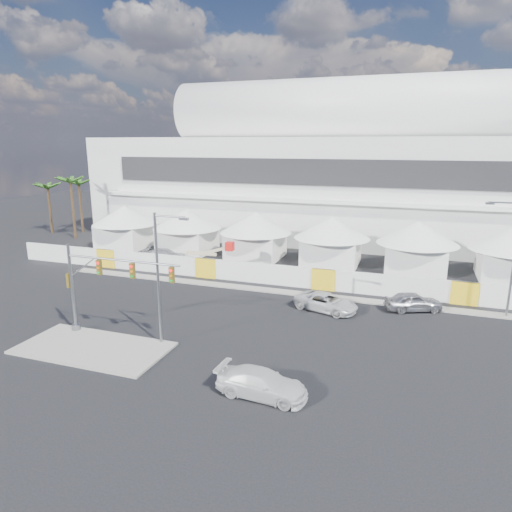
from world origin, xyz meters
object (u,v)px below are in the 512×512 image
(traffic_mast, at_px, (96,285))
(boom_lift, at_px, (197,262))
(sedan_silver, at_px, (413,302))
(pickup_near, at_px, (262,383))
(pickup_curb, at_px, (326,302))
(streetlight_median, at_px, (161,270))
(streetlight_curb, at_px, (512,251))
(lot_car_c, at_px, (165,255))

(traffic_mast, bearing_deg, boom_lift, 93.95)
(sedan_silver, bearing_deg, boom_lift, 53.85)
(pickup_near, distance_m, boom_lift, 26.16)
(pickup_curb, bearing_deg, boom_lift, 80.03)
(streetlight_median, distance_m, streetlight_curb, 26.25)
(pickup_near, relative_size, lot_car_c, 1.02)
(lot_car_c, xyz_separation_m, traffic_mast, (6.34, -19.89, 3.04))
(pickup_near, relative_size, traffic_mast, 0.56)
(lot_car_c, distance_m, traffic_mast, 21.10)
(traffic_mast, distance_m, boom_lift, 18.23)
(lot_car_c, relative_size, traffic_mast, 0.55)
(traffic_mast, xyz_separation_m, boom_lift, (-1.24, 17.96, -2.88))
(streetlight_median, xyz_separation_m, streetlight_curb, (22.63, 13.30, 0.08))
(traffic_mast, relative_size, boom_lift, 1.41)
(traffic_mast, height_order, boom_lift, traffic_mast)
(streetlight_curb, distance_m, boom_lift, 29.61)
(pickup_near, distance_m, streetlight_median, 10.24)
(sedan_silver, xyz_separation_m, pickup_curb, (-6.69, -2.34, -0.05))
(streetlight_median, bearing_deg, pickup_near, -25.41)
(pickup_near, xyz_separation_m, streetlight_curb, (14.32, 17.24, 4.59))
(streetlight_curb, relative_size, boom_lift, 1.43)
(streetlight_median, relative_size, streetlight_curb, 0.97)
(pickup_near, bearing_deg, streetlight_median, 67.69)
(lot_car_c, height_order, boom_lift, boom_lift)
(pickup_near, bearing_deg, sedan_silver, -21.75)
(traffic_mast, height_order, streetlight_median, streetlight_median)
(traffic_mast, xyz_separation_m, streetlight_median, (5.07, 0.20, 1.49))
(sedan_silver, xyz_separation_m, traffic_mast, (-20.92, -12.55, 2.98))
(boom_lift, bearing_deg, pickup_curb, -30.17)
(sedan_silver, height_order, pickup_near, sedan_silver)
(pickup_near, xyz_separation_m, streetlight_median, (-8.30, 3.94, 4.52))
(lot_car_c, bearing_deg, pickup_curb, -121.58)
(boom_lift, bearing_deg, streetlight_median, -74.02)
(pickup_curb, relative_size, streetlight_curb, 0.56)
(streetlight_curb, bearing_deg, pickup_curb, -166.29)
(streetlight_curb, height_order, boom_lift, streetlight_curb)
(pickup_curb, bearing_deg, streetlight_median, 154.17)
(boom_lift, bearing_deg, sedan_silver, -17.28)
(lot_car_c, relative_size, boom_lift, 0.77)
(pickup_curb, relative_size, lot_car_c, 1.05)
(pickup_curb, height_order, streetlight_curb, streetlight_curb)
(sedan_silver, relative_size, streetlight_median, 0.51)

